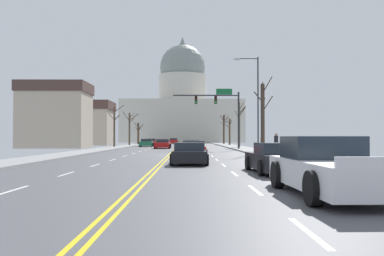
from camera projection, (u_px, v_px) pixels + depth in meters
name	position (u px, v px, depth m)	size (l,w,h in m)	color
ground	(170.00, 154.00, 35.82)	(20.00, 180.00, 0.20)	#505055
signal_gantry	(220.00, 106.00, 48.28)	(7.91, 0.41, 7.14)	#28282D
street_lamp_right	(255.00, 96.00, 38.42)	(2.36, 0.24, 8.98)	#333338
capitol_building	(183.00, 107.00, 118.92)	(33.98, 20.97, 30.94)	beige
sedan_near_00	(192.00, 146.00, 44.65)	(2.10, 4.26, 1.20)	navy
sedan_near_01	(191.00, 147.00, 37.39)	(2.10, 4.50, 1.20)	navy
sedan_near_02	(194.00, 150.00, 30.55)	(1.98, 4.40, 1.24)	#B71414
sedan_near_03	(190.00, 154.00, 23.06)	(2.14, 4.55, 1.22)	black
sedan_near_04	(275.00, 159.00, 17.40)	(2.12, 4.71, 1.29)	black
pickup_truck_near_05	(330.00, 168.00, 10.80)	(2.43, 5.50, 1.56)	silver
sedan_oncoming_00	(163.00, 144.00, 54.06)	(2.13, 4.60, 1.23)	#B71414
sedan_oncoming_01	(146.00, 143.00, 64.38)	(2.18, 4.44, 1.22)	#1E7247
sedan_oncoming_02	(151.00, 142.00, 77.14)	(2.04, 4.57, 1.21)	#B71414
sedan_oncoming_03	(174.00, 141.00, 89.35)	(2.03, 4.58, 1.23)	#B71414
flank_building_00	(55.00, 115.00, 56.28)	(9.22, 6.83, 9.04)	#B2A38E
flank_building_01	(78.00, 123.00, 75.06)	(12.63, 8.11, 8.08)	#B2A38E
bare_tree_00	(239.00, 123.00, 56.46)	(1.50, 1.18, 6.23)	#4C3D2D
bare_tree_01	(115.00, 125.00, 57.74)	(2.20, 1.75, 5.99)	#4C3D2D
bare_tree_02	(263.00, 116.00, 38.79)	(1.70, 1.61, 7.10)	#423328
bare_tree_03	(130.00, 127.00, 69.19)	(2.77, 2.37, 5.76)	#4C3D2D
bare_tree_04	(224.00, 129.00, 81.84)	(1.66, 2.40, 6.02)	#423328
bare_tree_05	(138.00, 133.00, 78.49)	(1.85, 2.29, 4.27)	#4C3D2D
bare_tree_06	(230.00, 131.00, 71.46)	(1.28, 1.38, 4.62)	#4C3D2D
pedestrian_00	(276.00, 142.00, 34.31)	(0.35, 0.34, 1.72)	black
pedestrian_01	(262.00, 142.00, 40.55)	(0.35, 0.34, 1.60)	#4C4238
bicycle_parked	(257.00, 149.00, 35.13)	(0.12, 1.77, 0.85)	black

